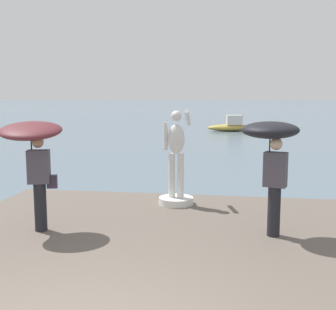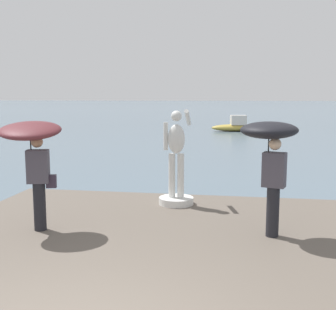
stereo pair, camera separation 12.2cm
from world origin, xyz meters
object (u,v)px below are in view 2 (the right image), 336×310
at_px(statue_white_figure, 176,170).
at_px(boat_near, 236,126).
at_px(onlooker_right, 270,145).
at_px(onlooker_left, 33,145).

height_order(statue_white_figure, boat_near, statue_white_figure).
bearing_deg(onlooker_right, boat_near, 91.55).
bearing_deg(statue_white_figure, onlooker_right, -44.59).
bearing_deg(statue_white_figure, onlooker_left, -135.26).
xyz_separation_m(statue_white_figure, onlooker_right, (1.90, -1.87, 0.81)).
bearing_deg(onlooker_left, statue_white_figure, 44.74).
relative_size(statue_white_figure, onlooker_left, 1.06).
xyz_separation_m(statue_white_figure, boat_near, (1.17, 25.23, -0.75)).
relative_size(onlooker_left, onlooker_right, 1.01).
distance_m(onlooker_right, boat_near, 27.16).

